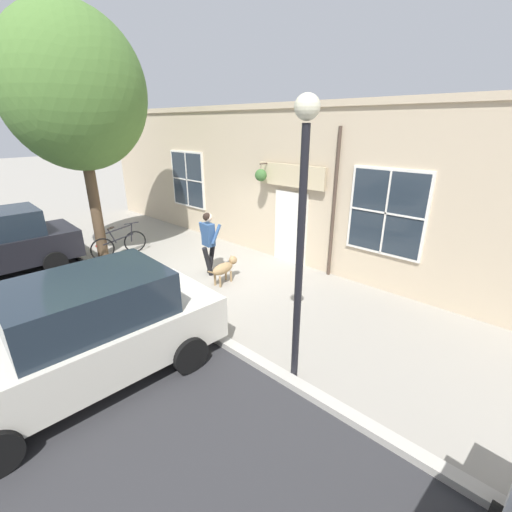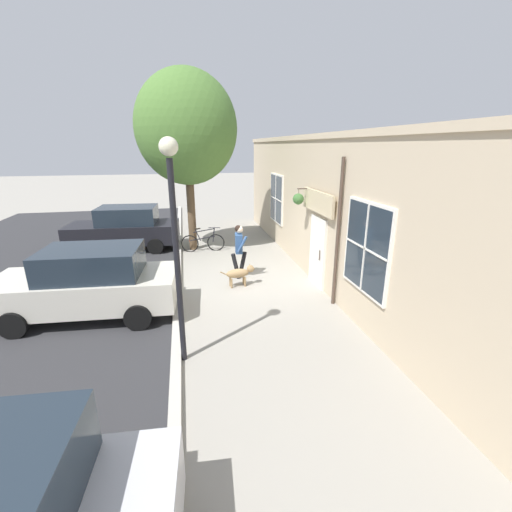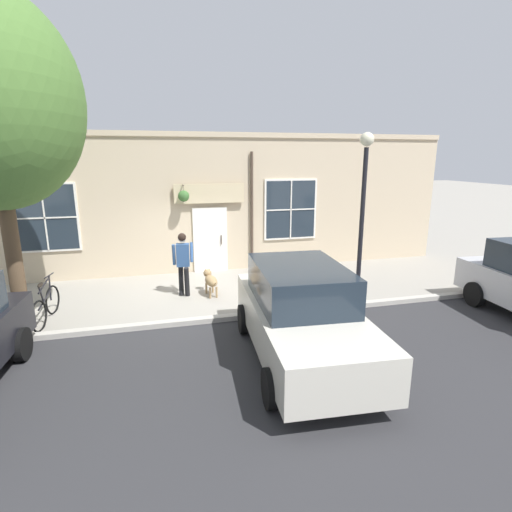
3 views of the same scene
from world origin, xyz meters
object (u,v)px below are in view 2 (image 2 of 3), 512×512
pedestrian_walking (239,246)px  street_lamp (174,221)px  street_tree_by_curb (187,131)px  fire_hydrant (193,239)px  parked_car_nearest_curb (125,228)px  parked_car_mid_block (89,283)px  leaning_bicycle (203,242)px  dog_on_leash (240,273)px

pedestrian_walking → street_lamp: bearing=66.8°
street_tree_by_curb → fire_hydrant: 4.20m
parked_car_nearest_curb → street_lamp: size_ratio=1.05×
street_tree_by_curb → parked_car_mid_block: (2.68, 5.35, -3.71)m
leaning_bicycle → street_lamp: street_lamp is taller
dog_on_leash → street_tree_by_curb: 6.06m
pedestrian_walking → street_lamp: 4.89m
pedestrian_walking → leaning_bicycle: 3.40m
dog_on_leash → street_lamp: 4.56m
dog_on_leash → parked_car_nearest_curb: size_ratio=0.25×
dog_on_leash → street_lamp: (1.70, 3.49, 2.39)m
pedestrian_walking → leaning_bicycle: size_ratio=1.00×
parked_car_nearest_curb → fire_hydrant: (-2.68, 0.55, -0.48)m
leaning_bicycle → dog_on_leash: bearing=102.6°
pedestrian_walking → fire_hydrant: bearing=-69.4°
street_tree_by_curb → fire_hydrant: size_ratio=8.81×
leaning_bicycle → fire_hydrant: 0.56m
leaning_bicycle → street_tree_by_curb: bearing=-42.4°
street_lamp → pedestrian_walking: bearing=-113.2°
leaning_bicycle → parked_car_mid_block: parked_car_mid_block is taller
street_tree_by_curb → parked_car_nearest_curb: (2.70, -0.63, -3.71)m
pedestrian_walking → parked_car_nearest_curb: parked_car_nearest_curb is taller
parked_car_nearest_curb → street_lamp: (-2.24, 8.34, 1.93)m
leaning_bicycle → parked_car_mid_block: 5.89m
pedestrian_walking → street_lamp: (1.79, 4.19, 1.77)m
parked_car_mid_block → dog_on_leash: bearing=-164.0°
leaning_bicycle → parked_car_mid_block: bearing=58.7°
leaning_bicycle → parked_car_nearest_curb: parked_car_nearest_curb is taller
leaning_bicycle → parked_car_nearest_curb: 3.25m
dog_on_leash → street_lamp: size_ratio=0.26×
dog_on_leash → parked_car_nearest_curb: bearing=-51.0°
parked_car_nearest_curb → pedestrian_walking: bearing=134.2°
pedestrian_walking → street_tree_by_curb: 5.17m
parked_car_nearest_curb → street_lamp: 8.85m
street_tree_by_curb → parked_car_nearest_curb: size_ratio=1.54×
pedestrian_walking → parked_car_nearest_curb: bearing=-45.8°
pedestrian_walking → parked_car_nearest_curb: 5.79m
dog_on_leash → parked_car_mid_block: 4.10m
street_tree_by_curb → parked_car_nearest_curb: 4.63m
dog_on_leash → leaning_bicycle: size_ratio=0.63×
parked_car_mid_block → street_lamp: size_ratio=1.05×
leaning_bicycle → fire_hydrant: size_ratio=2.26×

